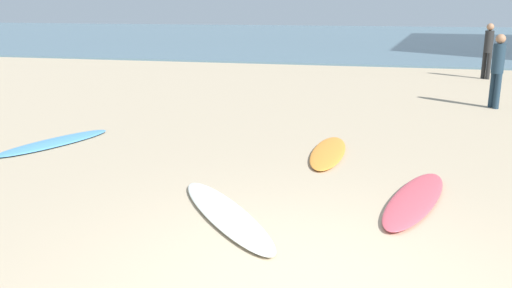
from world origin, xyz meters
TOP-DOWN VIEW (x-y plane):
  - ocean_water at (0.00, 37.87)m, footprint 120.00×40.00m
  - surfboard_0 at (1.03, 2.50)m, footprint 1.13×2.41m
  - surfboard_1 at (-5.15, 3.98)m, footprint 1.31×2.39m
  - surfboard_2 at (-1.17, 1.45)m, footprint 1.92×2.24m
  - surfboard_5 at (-0.29, 4.47)m, footprint 0.56×2.15m
  - beachgoer_near at (3.82, 15.11)m, footprint 0.39×0.39m
  - beachgoer_mid at (3.14, 9.58)m, footprint 0.37×0.37m

SIDE VIEW (x-z plane):
  - surfboard_1 at x=-5.15m, z-range 0.00..0.07m
  - surfboard_5 at x=-0.29m, z-range 0.00..0.08m
  - ocean_water at x=0.00m, z-range 0.00..0.08m
  - surfboard_2 at x=-1.17m, z-range 0.00..0.08m
  - surfboard_0 at x=1.03m, z-range 0.00..0.09m
  - beachgoer_mid at x=3.14m, z-range 0.11..1.87m
  - beachgoer_near at x=3.82m, z-range 0.12..1.95m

